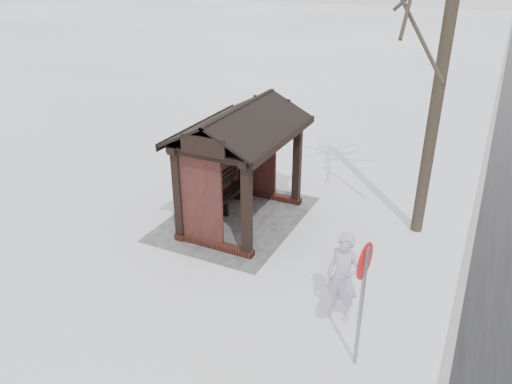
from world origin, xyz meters
The scene contains 7 objects.
ground centered at (0.00, 0.00, 0.00)m, with size 120.00×120.00×0.00m, color white.
kerb centered at (0.00, 5.50, 0.01)m, with size 120.00×0.15×0.06m, color gray.
trampled_patch centered at (0.00, -0.20, 0.01)m, with size 4.20×3.20×0.02m, color gray.
bus_shelter centered at (0.00, -0.16, 2.17)m, with size 3.60×2.40×3.09m.
pedestrian centered at (2.59, 3.46, 0.91)m, with size 0.66×0.43×1.81m, color #B0A5C1.
dog centered at (0.84, 2.99, 0.25)m, with size 0.27×0.59×0.50m, color black.
road_sign centered at (3.64, 4.05, 1.71)m, with size 0.60×0.12×2.37m.
Camera 1 is at (10.19, 5.36, 6.35)m, focal length 35.00 mm.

